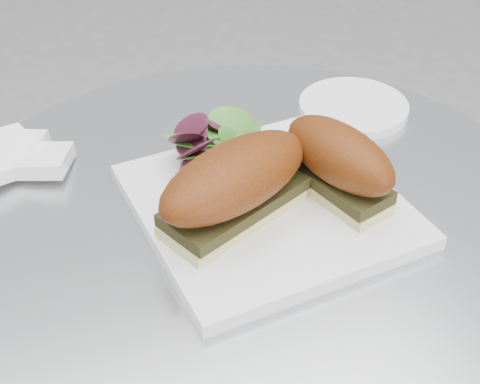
% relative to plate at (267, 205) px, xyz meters
% --- Properties ---
extents(table, '(0.70, 0.70, 0.73)m').
position_rel_plate_xyz_m(table, '(-0.02, -0.00, -0.25)').
color(table, '#AEB1B5').
rests_on(table, ground).
extents(plate, '(0.28, 0.28, 0.02)m').
position_rel_plate_xyz_m(plate, '(0.00, 0.00, 0.00)').
color(plate, white).
rests_on(plate, table).
extents(sandwich_left, '(0.20, 0.15, 0.08)m').
position_rel_plate_xyz_m(sandwich_left, '(-0.04, -0.01, 0.05)').
color(sandwich_left, '#CBB97F').
rests_on(sandwich_left, plate).
extents(sandwich_right, '(0.10, 0.16, 0.08)m').
position_rel_plate_xyz_m(sandwich_right, '(0.07, -0.02, 0.05)').
color(sandwich_right, '#CBB97F').
rests_on(sandwich_right, plate).
extents(salad, '(0.11, 0.11, 0.05)m').
position_rel_plate_xyz_m(salad, '(-0.04, 0.08, 0.03)').
color(salad, '#3E8B2D').
rests_on(salad, plate).
extents(napkin, '(0.11, 0.11, 0.02)m').
position_rel_plate_xyz_m(napkin, '(-0.23, 0.17, 0.00)').
color(napkin, white).
rests_on(napkin, table).
extents(saucer, '(0.14, 0.14, 0.01)m').
position_rel_plate_xyz_m(saucer, '(0.19, 0.15, -0.00)').
color(saucer, white).
rests_on(saucer, table).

